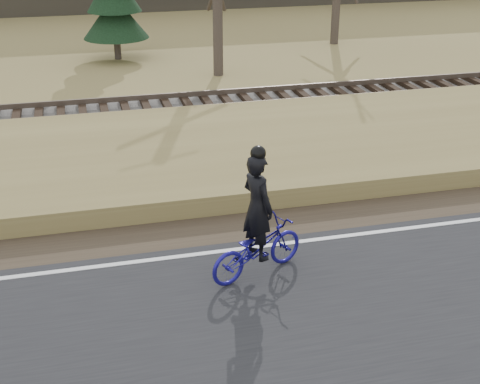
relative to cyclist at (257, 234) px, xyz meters
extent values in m
plane|color=olive|center=(3.96, 0.70, -0.83)|extent=(120.00, 120.00, 0.00)
cube|color=silver|center=(3.96, 0.90, -0.76)|extent=(120.00, 0.12, 0.01)
cube|color=#473A2B|center=(3.96, 1.90, -0.81)|extent=(120.00, 1.60, 0.04)
cube|color=olive|center=(3.96, 4.90, -0.61)|extent=(120.00, 5.00, 0.44)
cube|color=slate|center=(3.96, 8.70, -0.60)|extent=(120.00, 3.00, 0.45)
cube|color=black|center=(3.96, 8.70, -0.31)|extent=(120.00, 2.40, 0.14)
cube|color=brown|center=(3.96, 7.98, -0.16)|extent=(120.00, 0.07, 0.15)
cube|color=brown|center=(3.96, 9.42, -0.16)|extent=(120.00, 0.07, 0.15)
imported|color=navy|center=(0.00, 0.00, -0.27)|extent=(2.00, 1.34, 0.99)
imported|color=black|center=(0.00, 0.00, 0.53)|extent=(0.68, 0.81, 1.89)
sphere|color=black|center=(0.00, 0.00, 1.49)|extent=(0.26, 0.26, 0.26)
cylinder|color=#453A32|center=(-0.97, 17.55, -0.26)|extent=(0.28, 0.28, 1.14)
cone|color=black|center=(-0.97, 17.55, 0.85)|extent=(2.60, 2.60, 1.66)
camera|label=1|loc=(-2.77, -9.76, 5.37)|focal=50.00mm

